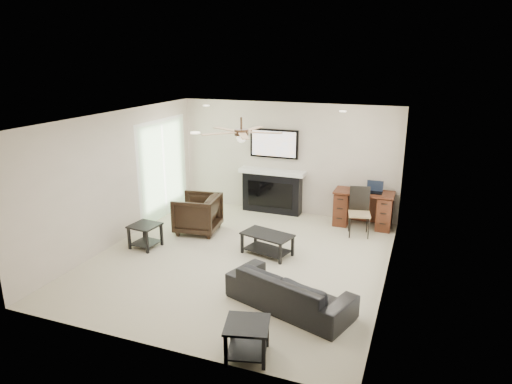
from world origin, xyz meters
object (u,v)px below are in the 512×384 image
coffee_table (267,244)px  armchair (197,214)px  sofa (290,290)px  desk (363,209)px  fireplace_unit (272,172)px

coffee_table → armchair: bearing=176.5°
sofa → desk: desk is taller
desk → fireplace_unit: bearing=175.1°
coffee_table → desk: 2.51m
sofa → desk: (0.51, 3.67, 0.11)m
sofa → coffee_table: bearing=-42.0°
coffee_table → desk: desk is taller
armchair → coffee_table: armchair is taller
armchair → coffee_table: (1.70, -0.55, -0.19)m
desk → sofa: bearing=-97.8°
sofa → armchair: bearing=-20.9°
fireplace_unit → sofa: bearing=-67.7°
coffee_table → fireplace_unit: (-0.68, 2.25, 0.75)m
armchair → fireplace_unit: fireplace_unit is taller
sofa → coffee_table: size_ratio=2.05×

